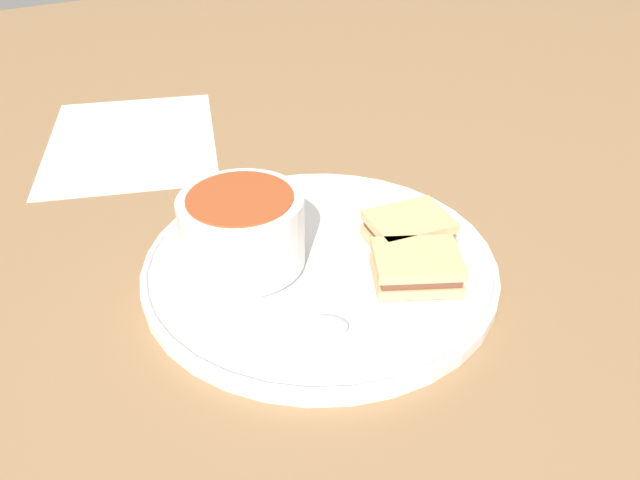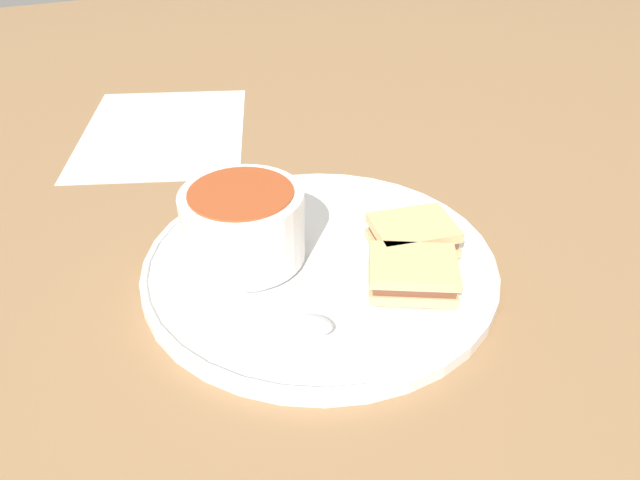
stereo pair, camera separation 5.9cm
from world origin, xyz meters
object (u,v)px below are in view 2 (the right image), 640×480
object	(u,v)px
spoon	(301,321)
sandwich_half_far	(413,235)
sandwich_half_near	(413,274)
soup_bowl	(243,224)

from	to	relation	value
spoon	sandwich_half_far	size ratio (longest dim) A/B	1.17
sandwich_half_near	soup_bowl	bearing A→B (deg)	139.22
sandwich_half_far	spoon	bearing A→B (deg)	-156.90
sandwich_half_near	sandwich_half_far	world-z (taller)	same
soup_bowl	sandwich_half_near	bearing A→B (deg)	-40.78
sandwich_half_near	sandwich_half_far	xyz separation A→B (m)	(0.03, 0.05, 0.00)
soup_bowl	spoon	size ratio (longest dim) A/B	1.15
spoon	sandwich_half_near	bearing A→B (deg)	50.28
soup_bowl	spoon	distance (m)	0.12
spoon	sandwich_half_far	world-z (taller)	sandwich_half_far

